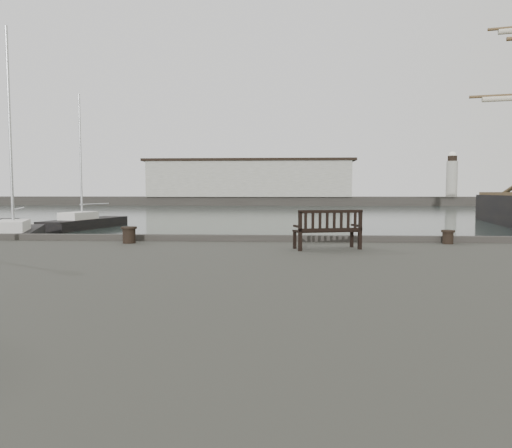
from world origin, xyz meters
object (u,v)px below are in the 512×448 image
(yacht_c, at_px, (15,239))
(yacht_d, at_px, (86,225))
(bench, at_px, (327,237))
(bollard_left, at_px, (129,235))
(bollard_right, at_px, (448,237))

(yacht_c, xyz_separation_m, yacht_d, (-0.64, 11.25, -0.01))
(bench, height_order, bollard_left, bench)
(bollard_right, relative_size, yacht_c, 0.03)
(bollard_left, height_order, yacht_d, yacht_d)
(bench, relative_size, yacht_c, 0.14)
(bollard_left, bearing_deg, yacht_d, 116.13)
(bench, height_order, bollard_right, bench)
(bollard_right, bearing_deg, yacht_d, 131.14)
(bollard_right, bearing_deg, bench, -158.32)
(bollard_left, bearing_deg, bench, -11.03)
(bench, bearing_deg, bollard_left, 153.82)
(bollard_left, distance_m, yacht_c, 17.53)
(yacht_d, bearing_deg, bench, -43.89)
(bench, distance_m, yacht_d, 31.07)
(bollard_left, distance_m, bollard_right, 9.10)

